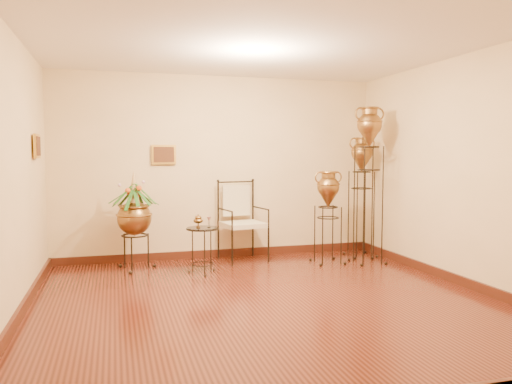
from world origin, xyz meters
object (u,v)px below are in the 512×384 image
object	(u,v)px
side_table	(203,249)
amphora_mid	(361,196)
amphora_tall	(368,183)
planter_urn	(134,214)
armchair	(243,221)

from	to	relation	value
side_table	amphora_mid	bearing A→B (deg)	9.96
amphora_mid	side_table	xyz separation A→B (m)	(-2.59, -0.46, -0.63)
amphora_tall	planter_urn	size ratio (longest dim) A/B	1.65
amphora_mid	armchair	bearing A→B (deg)	174.94
planter_urn	armchair	bearing A→B (deg)	5.22
amphora_tall	planter_urn	world-z (taller)	amphora_tall
amphora_mid	side_table	distance (m)	2.71
planter_urn	armchair	distance (m)	1.61
amphora_tall	armchair	bearing A→B (deg)	159.96
planter_urn	side_table	xyz separation A→B (m)	(0.87, -0.48, -0.46)
armchair	side_table	world-z (taller)	armchair
amphora_tall	armchair	distance (m)	1.94
planter_urn	side_table	size ratio (longest dim) A/B	1.78
amphora_tall	armchair	size ratio (longest dim) A/B	1.92
armchair	amphora_tall	bearing A→B (deg)	-29.96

